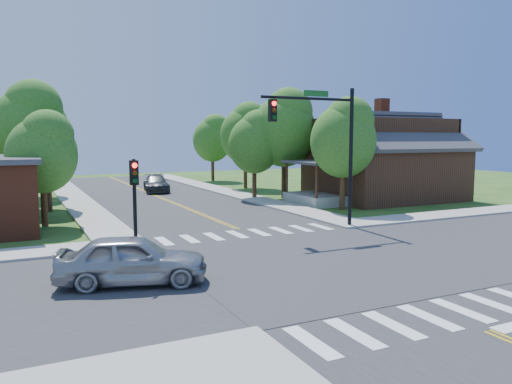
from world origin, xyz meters
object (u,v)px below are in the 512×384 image
signal_pole_nw (134,186)px  car_silver (132,261)px  car_dgrey (156,184)px  house_ne (384,156)px  signal_mast_ne (324,134)px

signal_pole_nw → car_silver: (-1.29, -5.39, -1.86)m
signal_pole_nw → car_dgrey: bearing=73.1°
house_ne → car_silver: (-22.00, -14.05, -2.52)m
signal_mast_ne → house_ne: bearing=37.7°
signal_mast_ne → house_ne: 14.23m
signal_pole_nw → car_dgrey: size_ratio=0.74×
house_ne → signal_pole_nw: bearing=-157.3°
signal_mast_ne → signal_pole_nw: 9.76m
house_ne → car_silver: bearing=-147.4°
house_ne → signal_mast_ne: bearing=-142.3°
signal_pole_nw → car_silver: size_ratio=0.75×
car_dgrey → signal_mast_ne: bearing=-71.7°
signal_pole_nw → car_dgrey: 22.00m
signal_pole_nw → car_dgrey: signal_pole_nw is taller
house_ne → car_dgrey: size_ratio=2.53×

